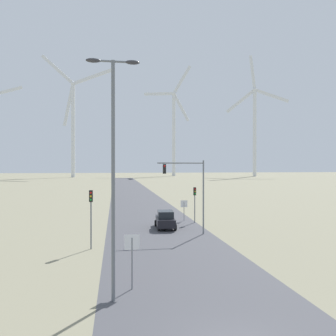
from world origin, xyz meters
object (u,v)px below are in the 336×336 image
at_px(wind_turbine_center, 174,126).
at_px(stop_sign_far, 184,207).
at_px(streetlamp, 113,154).
at_px(traffic_light_post_near_right, 195,197).
at_px(wind_turbine_left, 73,119).
at_px(car_approaching, 165,220).
at_px(wind_turbine_right, 255,123).
at_px(traffic_light_mast_overhead, 189,182).
at_px(stop_sign_near, 132,251).
at_px(traffic_light_post_near_left, 91,206).

bearing_deg(wind_turbine_center, stop_sign_far, -99.78).
bearing_deg(stop_sign_far, streetlamp, -110.29).
height_order(streetlamp, traffic_light_post_near_right, streetlamp).
bearing_deg(wind_turbine_left, car_approaching, -79.71).
bearing_deg(wind_turbine_center, wind_turbine_right, -19.83).
distance_m(traffic_light_mast_overhead, wind_turbine_center, 184.08).
bearing_deg(traffic_light_post_near_right, stop_sign_near, -112.95).
bearing_deg(car_approaching, traffic_light_post_near_right, 36.48).
bearing_deg(car_approaching, wind_turbine_right, 63.11).
xyz_separation_m(stop_sign_far, car_approaching, (-2.89, -4.24, -0.77)).
distance_m(stop_sign_near, traffic_light_post_near_left, 9.34).
height_order(stop_sign_near, wind_turbine_center, wind_turbine_center).
relative_size(streetlamp, wind_turbine_right, 0.15).
height_order(stop_sign_far, traffic_light_post_near_left, traffic_light_post_near_left).
distance_m(traffic_light_post_near_left, wind_turbine_right, 190.05).
relative_size(stop_sign_far, traffic_light_mast_overhead, 0.34).
distance_m(traffic_light_post_near_right, wind_turbine_left, 161.77).
height_order(wind_turbine_center, wind_turbine_right, wind_turbine_right).
relative_size(stop_sign_near, traffic_light_post_near_right, 0.71).
bearing_deg(traffic_light_post_near_right, wind_turbine_left, 101.83).
xyz_separation_m(stop_sign_near, traffic_light_mast_overhead, (5.97, 12.88, 2.90)).
xyz_separation_m(traffic_light_post_near_left, wind_turbine_center, (39.47, 183.43, 29.15)).
distance_m(stop_sign_near, wind_turbine_right, 196.82).
xyz_separation_m(stop_sign_near, wind_turbine_left, (-24.51, 174.67, 30.99)).
distance_m(stop_sign_far, traffic_light_post_near_left, 15.37).
distance_m(stop_sign_near, traffic_light_post_near_right, 20.75).
distance_m(stop_sign_near, wind_turbine_center, 198.10).
bearing_deg(stop_sign_far, stop_sign_near, -109.19).
height_order(stop_sign_far, car_approaching, stop_sign_far).
bearing_deg(wind_turbine_right, stop_sign_far, -116.67).
height_order(traffic_light_post_near_right, wind_turbine_left, wind_turbine_left).
bearing_deg(traffic_light_post_near_right, wind_turbine_right, 63.82).
height_order(stop_sign_near, wind_turbine_left, wind_turbine_left).
height_order(wind_turbine_left, wind_turbine_center, wind_turbine_center).
height_order(traffic_light_post_near_left, wind_turbine_left, wind_turbine_left).
xyz_separation_m(stop_sign_far, wind_turbine_left, (-31.64, 154.17, 31.32)).
xyz_separation_m(traffic_light_mast_overhead, car_approaching, (-1.73, 3.38, -4.00)).
bearing_deg(car_approaching, streetlamp, -106.44).
relative_size(traffic_light_mast_overhead, wind_turbine_center, 0.10).
distance_m(car_approaching, wind_turbine_left, 164.17).
bearing_deg(stop_sign_near, traffic_light_mast_overhead, 65.12).
xyz_separation_m(stop_sign_far, traffic_light_post_near_left, (-9.87, -11.67, 1.65)).
distance_m(stop_sign_far, wind_turbine_center, 177.00).
distance_m(traffic_light_post_near_right, wind_turbine_right, 176.24).
relative_size(traffic_light_post_near_right, wind_turbine_right, 0.05).
relative_size(traffic_light_post_near_right, wind_turbine_left, 0.06).
xyz_separation_m(stop_sign_far, traffic_light_post_near_right, (0.95, -1.40, 1.27)).
bearing_deg(car_approaching, stop_sign_far, 55.78).
bearing_deg(stop_sign_near, traffic_light_post_near_left, 107.21).
distance_m(streetlamp, traffic_light_post_near_right, 22.76).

